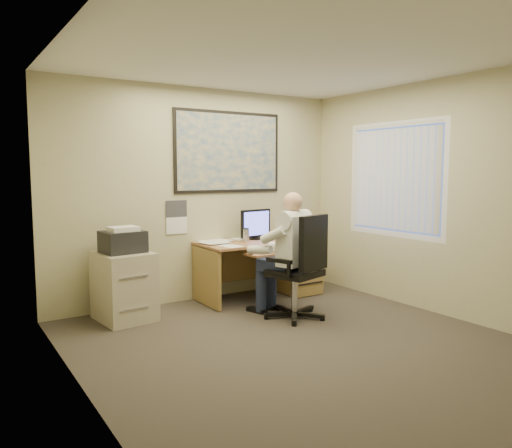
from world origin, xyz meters
TOP-DOWN VIEW (x-y plane):
  - room_shell at (0.00, 0.00)m, footprint 4.00×4.50m
  - desk at (0.99, 1.90)m, footprint 1.60×0.97m
  - world_map at (0.41, 2.23)m, footprint 1.56×0.03m
  - wall_calendar at (-0.34, 2.24)m, footprint 0.28×0.01m
  - window_blinds at (1.97, 0.80)m, footprint 0.06×1.40m
  - filing_cabinet at (-1.15, 1.86)m, footprint 0.61×0.70m
  - office_chair at (0.48, 0.85)m, footprint 0.87×0.87m
  - person at (0.49, 0.93)m, footprint 0.81×0.96m

SIDE VIEW (x-z plane):
  - office_chair at x=0.48m, z-range -0.25..0.93m
  - desk at x=0.99m, z-range -0.13..1.01m
  - filing_cabinet at x=-1.15m, z-range -0.07..0.98m
  - person at x=0.49m, z-range 0.00..1.42m
  - wall_calendar at x=-0.34m, z-range 0.87..1.29m
  - room_shell at x=0.00m, z-range 0.00..2.70m
  - window_blinds at x=1.97m, z-range 0.90..2.20m
  - world_map at x=0.41m, z-range 1.37..2.43m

